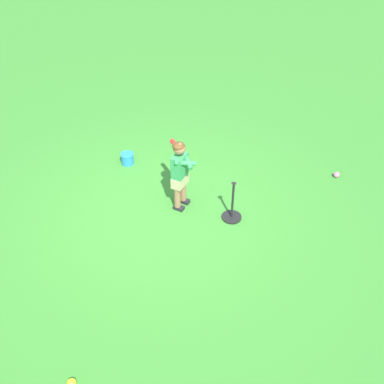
% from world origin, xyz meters
% --- Properties ---
extents(ground_plane, '(40.00, 40.00, 0.00)m').
position_xyz_m(ground_plane, '(0.00, 0.00, 0.00)').
color(ground_plane, '#38842D').
extents(child_batter, '(0.33, 0.64, 1.08)m').
position_xyz_m(child_batter, '(-0.28, -0.01, 0.65)').
color(child_batter, '#232328').
rests_on(child_batter, ground).
extents(play_ball_far_right, '(0.10, 0.10, 0.10)m').
position_xyz_m(play_ball_far_right, '(2.16, 1.71, 0.05)').
color(play_ball_far_right, yellow).
rests_on(play_ball_far_right, ground).
extents(play_ball_far_left, '(0.10, 0.10, 0.10)m').
position_xyz_m(play_ball_far_left, '(-2.66, 0.80, 0.05)').
color(play_ball_far_left, pink).
rests_on(play_ball_far_left, ground).
extents(batting_tee, '(0.28, 0.28, 0.62)m').
position_xyz_m(batting_tee, '(-0.72, 0.63, 0.10)').
color(batting_tee, black).
rests_on(batting_tee, ground).
extents(toy_bucket, '(0.22, 0.22, 0.19)m').
position_xyz_m(toy_bucket, '(-0.14, -1.37, 0.10)').
color(toy_bucket, '#2884DB').
rests_on(toy_bucket, ground).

